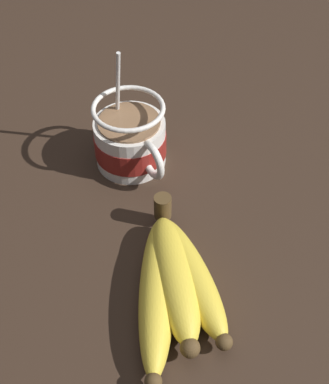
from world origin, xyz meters
The scene contains 3 objects.
table centered at (0.00, 0.00, 1.74)cm, with size 126.39×126.39×3.48cm.
coffee_mug centered at (-8.96, 2.16, 7.02)cm, with size 12.33×9.11×15.26cm.
banana_bunch centered at (10.67, -3.99, 5.45)cm, with size 18.50×13.99×4.36cm.
Camera 1 is at (36.17, -21.07, 51.34)cm, focal length 50.00 mm.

